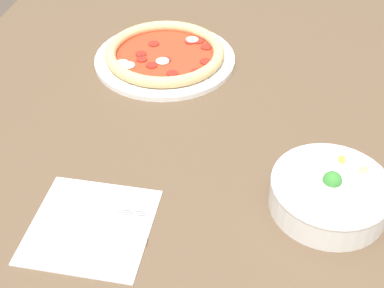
{
  "coord_description": "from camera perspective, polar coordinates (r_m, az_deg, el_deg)",
  "views": [
    {
      "loc": [
        0.86,
        0.23,
        1.45
      ],
      "look_at": [
        0.11,
        0.09,
        0.8
      ],
      "focal_mm": 50.0,
      "sensor_mm": 36.0,
      "label": 1
    }
  ],
  "objects": [
    {
      "name": "bowl",
      "position": [
        0.92,
        14.5,
        -5.0
      ],
      "size": [
        0.2,
        0.2,
        0.07
      ],
      "color": "white",
      "rests_on": "dining_table"
    },
    {
      "name": "fork",
      "position": [
        0.92,
        -10.29,
        -7.06
      ],
      "size": [
        0.03,
        0.18,
        0.0
      ],
      "rotation": [
        0.0,
        0.0,
        1.66
      ],
      "color": "silver",
      "rests_on": "napkin"
    },
    {
      "name": "knife",
      "position": [
        0.89,
        -11.8,
        -9.55
      ],
      "size": [
        0.03,
        0.19,
        0.01
      ],
      "rotation": [
        0.0,
        0.0,
        1.66
      ],
      "color": "silver",
      "rests_on": "napkin"
    },
    {
      "name": "dining_table",
      "position": [
        1.18,
        -3.17,
        -0.11
      ],
      "size": [
        1.4,
        1.04,
        0.78
      ],
      "color": "brown",
      "rests_on": "ground_plane"
    },
    {
      "name": "pizza",
      "position": [
        1.27,
        -2.92,
        9.46
      ],
      "size": [
        0.33,
        0.33,
        0.04
      ],
      "color": "white",
      "rests_on": "dining_table"
    },
    {
      "name": "napkin",
      "position": [
        0.9,
        -10.73,
        -8.59
      ],
      "size": [
        0.2,
        0.2,
        0.0
      ],
      "color": "white",
      "rests_on": "dining_table"
    }
  ]
}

